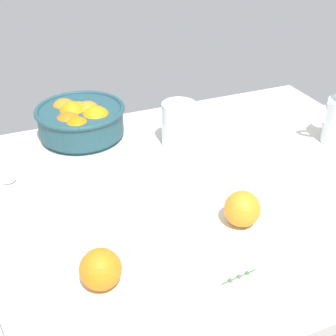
{
  "coord_description": "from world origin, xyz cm",
  "views": [
    {
      "loc": [
        -29.54,
        -75.61,
        59.11
      ],
      "look_at": [
        1.33,
        -0.59,
        7.14
      ],
      "focal_mm": 47.91,
      "sensor_mm": 36.0,
      "label": 1
    }
  ],
  "objects_px": {
    "fruit_bowl": "(81,120)",
    "second_glass": "(179,127)",
    "loose_orange_1": "(242,209)",
    "loose_orange_2": "(101,269)"
  },
  "relations": [
    {
      "from": "fruit_bowl",
      "to": "second_glass",
      "type": "distance_m",
      "value": 0.27
    },
    {
      "from": "fruit_bowl",
      "to": "loose_orange_1",
      "type": "relative_size",
      "value": 3.23
    },
    {
      "from": "second_glass",
      "to": "loose_orange_2",
      "type": "distance_m",
      "value": 0.52
    },
    {
      "from": "loose_orange_1",
      "to": "loose_orange_2",
      "type": "distance_m",
      "value": 0.31
    },
    {
      "from": "loose_orange_1",
      "to": "loose_orange_2",
      "type": "relative_size",
      "value": 1.01
    },
    {
      "from": "fruit_bowl",
      "to": "second_glass",
      "type": "relative_size",
      "value": 2.04
    },
    {
      "from": "fruit_bowl",
      "to": "loose_orange_2",
      "type": "height_order",
      "value": "fruit_bowl"
    },
    {
      "from": "fruit_bowl",
      "to": "second_glass",
      "type": "height_order",
      "value": "second_glass"
    },
    {
      "from": "second_glass",
      "to": "fruit_bowl",
      "type": "bearing_deg",
      "value": 149.02
    },
    {
      "from": "loose_orange_1",
      "to": "fruit_bowl",
      "type": "bearing_deg",
      "value": 113.74
    }
  ]
}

